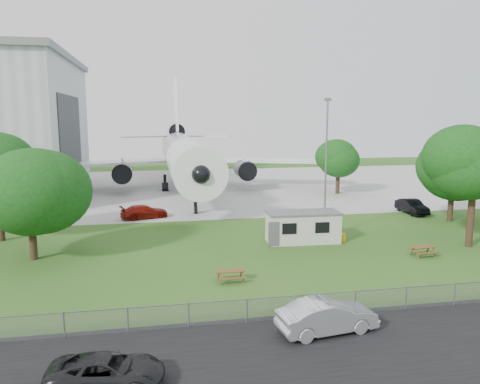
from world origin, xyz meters
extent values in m
plane|color=#416D27|center=(0.00, 0.00, 0.00)|extent=(160.00, 160.00, 0.00)
cube|color=black|center=(0.00, -13.00, 0.01)|extent=(120.00, 8.00, 0.02)
cube|color=#B7B7B2|center=(0.00, 38.00, 0.01)|extent=(120.00, 46.00, 0.03)
cube|color=#2D3033|center=(-16.93, 33.00, 6.75)|extent=(0.16, 16.00, 12.96)
cylinder|color=white|center=(-2.00, 34.00, 5.10)|extent=(5.40, 34.00, 5.40)
cone|color=white|center=(-2.00, 15.00, 5.10)|extent=(5.40, 5.50, 5.40)
cone|color=white|center=(-2.00, 55.00, 5.90)|extent=(4.86, 9.00, 4.86)
cube|color=white|center=(-14.50, 37.20, 3.90)|extent=(21.36, 10.77, 0.36)
cube|color=white|center=(10.50, 37.20, 3.90)|extent=(21.36, 10.77, 0.36)
cube|color=white|center=(-2.00, 55.00, 11.60)|extent=(0.46, 9.96, 12.17)
cylinder|color=#515459|center=(-10.50, 33.50, 3.00)|extent=(2.50, 4.20, 2.50)
cylinder|color=#515459|center=(6.50, 33.50, 3.00)|extent=(2.50, 4.20, 2.50)
cylinder|color=#515459|center=(-2.00, 54.00, 7.90)|extent=(2.60, 4.50, 2.60)
cylinder|color=black|center=(-2.00, 18.50, 1.20)|extent=(0.36, 0.36, 2.40)
cylinder|color=black|center=(-4.80, 35.00, 1.20)|extent=(0.44, 0.44, 2.40)
cylinder|color=black|center=(0.80, 35.00, 1.20)|extent=(0.44, 0.44, 2.40)
cube|color=beige|center=(5.88, 5.15, 1.25)|extent=(6.10, 2.76, 2.50)
cube|color=#59595B|center=(5.88, 5.15, 2.56)|extent=(6.31, 2.97, 0.12)
cylinder|color=gold|center=(9.28, 4.55, 0.35)|extent=(0.50, 0.50, 0.70)
cube|color=gray|center=(0.00, -9.50, 0.00)|extent=(58.00, 0.04, 1.30)
cylinder|color=slate|center=(8.20, 6.20, 6.00)|extent=(0.16, 0.16, 12.00)
cylinder|color=#382619|center=(-19.48, 10.35, 1.73)|extent=(0.56, 0.56, 3.45)
cylinder|color=#382619|center=(-15.48, 4.15, 1.39)|extent=(0.56, 0.56, 2.77)
sphere|color=#1B5E15|center=(-15.48, 4.15, 4.77)|extent=(7.61, 7.61, 7.61)
cylinder|color=#382619|center=(18.84, 1.17, 1.96)|extent=(0.56, 0.56, 3.92)
sphere|color=#1B5E15|center=(18.84, 1.17, 6.75)|extent=(6.59, 6.59, 6.59)
cylinder|color=#382619|center=(23.20, 9.96, 1.55)|extent=(0.56, 0.56, 3.11)
sphere|color=#1B5E15|center=(23.20, 9.96, 5.35)|extent=(8.66, 8.66, 8.66)
cylinder|color=#382619|center=(18.51, 28.11, 1.34)|extent=(0.56, 0.56, 2.68)
sphere|color=#1B5E15|center=(18.51, 28.11, 4.62)|extent=(6.15, 6.15, 6.15)
imported|color=#B1B3B9|center=(1.68, -11.32, 0.83)|extent=(5.22, 2.44, 1.65)
imported|color=black|center=(-8.62, -14.16, 0.64)|extent=(4.76, 2.55, 1.27)
imported|color=black|center=(21.36, 14.03, 0.78)|extent=(1.69, 4.77, 1.57)
imported|color=maroon|center=(-7.51, 17.05, 0.71)|extent=(5.26, 3.22, 1.42)
camera|label=1|loc=(-6.63, -31.91, 10.61)|focal=35.00mm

